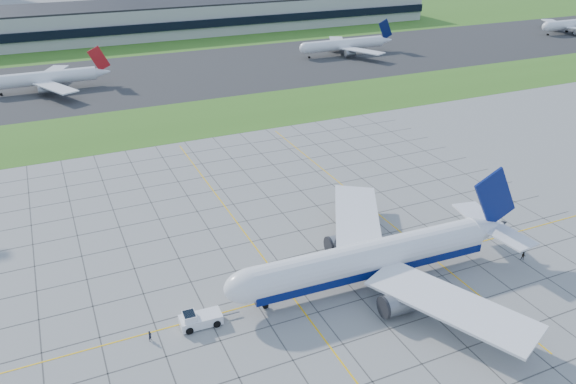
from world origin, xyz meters
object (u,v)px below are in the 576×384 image
object	(u,v)px
pushback_tug	(199,319)
crew_near	(150,336)
distant_jet_2	(345,44)
airliner	(372,258)
distant_jet_3	(569,25)
distant_jet_1	(47,78)
crew_far	(523,256)

from	to	relation	value
pushback_tug	crew_near	bearing A→B (deg)	-174.77
crew_near	distant_jet_2	world-z (taller)	distant_jet_2
airliner	distant_jet_3	distance (m)	257.76
distant_jet_1	airliner	bearing A→B (deg)	-73.78
pushback_tug	distant_jet_3	size ratio (longest dim) A/B	0.22
crew_near	pushback_tug	bearing A→B (deg)	-44.59
distant_jet_2	distant_jet_1	bearing A→B (deg)	-177.01
crew_near	crew_far	xyz separation A→B (m)	(65.68, -6.22, -0.04)
pushback_tug	crew_far	xyz separation A→B (m)	(58.24, -6.63, -0.33)
airliner	pushback_tug	world-z (taller)	airliner
crew_near	airliner	bearing A→B (deg)	-48.70
pushback_tug	distant_jet_1	distance (m)	145.13
distant_jet_1	distant_jet_3	world-z (taller)	same
airliner	distant_jet_1	xyz separation A→B (m)	(-42.35, 145.58, -0.22)
crew_far	distant_jet_2	distance (m)	166.01
airliner	distant_jet_2	xyz separation A→B (m)	(80.67, 152.00, -0.22)
pushback_tug	distant_jet_2	world-z (taller)	distant_jet_2
crew_far	distant_jet_3	xyz separation A→B (m)	(182.85, 153.02, 3.68)
distant_jet_1	distant_jet_2	bearing A→B (deg)	2.99
distant_jet_3	crew_far	bearing A→B (deg)	-140.08
airliner	distant_jet_3	size ratio (longest dim) A/B	1.30
pushback_tug	distant_jet_1	world-z (taller)	distant_jet_1
distant_jet_3	crew_near	bearing A→B (deg)	-149.43
pushback_tug	distant_jet_3	distance (m)	282.08
airliner	pushback_tug	distance (m)	29.89
distant_jet_2	distant_jet_3	distance (m)	130.84
airliner	crew_far	size ratio (longest dim) A/B	34.28
pushback_tug	distant_jet_3	world-z (taller)	distant_jet_3
crew_far	distant_jet_1	size ratio (longest dim) A/B	0.04
distant_jet_1	distant_jet_3	distance (m)	253.79
airliner	distant_jet_2	world-z (taller)	airliner
crew_near	distant_jet_3	world-z (taller)	distant_jet_3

